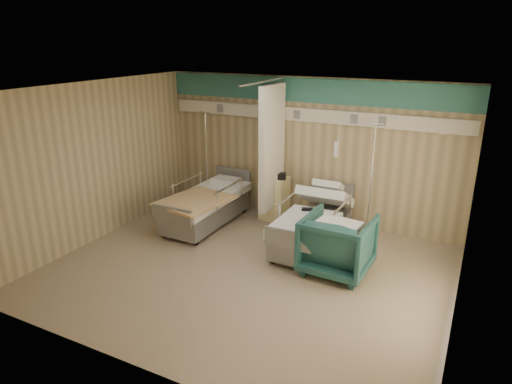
% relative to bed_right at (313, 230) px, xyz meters
% --- Properties ---
extents(ground, '(6.00, 5.00, 0.00)m').
position_rel_bed_right_xyz_m(ground, '(-0.60, -1.30, -0.32)').
color(ground, '#86725C').
rests_on(ground, ground).
extents(room_walls, '(6.04, 5.04, 2.82)m').
position_rel_bed_right_xyz_m(room_walls, '(-0.63, -1.05, 1.55)').
color(room_walls, tan).
rests_on(room_walls, ground).
extents(bed_right, '(1.00, 2.16, 0.63)m').
position_rel_bed_right_xyz_m(bed_right, '(0.00, 0.00, 0.00)').
color(bed_right, white).
rests_on(bed_right, ground).
extents(bed_left, '(1.00, 2.16, 0.63)m').
position_rel_bed_right_xyz_m(bed_left, '(-2.20, 0.00, 0.00)').
color(bed_left, white).
rests_on(bed_left, ground).
extents(bedside_cabinet, '(0.50, 0.48, 0.85)m').
position_rel_bed_right_xyz_m(bedside_cabinet, '(-1.15, 0.90, 0.11)').
color(bedside_cabinet, '#F2E097').
rests_on(bedside_cabinet, ground).
extents(visitor_armchair, '(1.04, 1.07, 0.94)m').
position_rel_bed_right_xyz_m(visitor_armchair, '(0.65, -0.68, 0.15)').
color(visitor_armchair, '#1E4B4A').
rests_on(visitor_armchair, ground).
extents(waffle_blanket, '(0.72, 0.65, 0.07)m').
position_rel_bed_right_xyz_m(waffle_blanket, '(0.64, -0.74, 0.66)').
color(waffle_blanket, silver).
rests_on(waffle_blanket, visitor_armchair).
extents(iv_stand_right, '(0.38, 0.38, 2.12)m').
position_rel_bed_right_xyz_m(iv_stand_right, '(0.77, 0.77, 0.12)').
color(iv_stand_right, silver).
rests_on(iv_stand_right, ground).
extents(iv_stand_left, '(0.37, 0.37, 2.07)m').
position_rel_bed_right_xyz_m(iv_stand_left, '(-2.68, 0.82, 0.11)').
color(iv_stand_left, silver).
rests_on(iv_stand_left, ground).
extents(call_remote, '(0.22, 0.15, 0.04)m').
position_rel_bed_right_xyz_m(call_remote, '(-0.14, 0.06, 0.34)').
color(call_remote, black).
rests_on(call_remote, bed_right).
extents(tan_blanket, '(1.21, 1.43, 0.04)m').
position_rel_bed_right_xyz_m(tan_blanket, '(-2.13, -0.46, 0.34)').
color(tan_blanket, tan).
rests_on(tan_blanket, bed_left).
extents(toiletry_bag, '(0.25, 0.20, 0.12)m').
position_rel_bed_right_xyz_m(toiletry_bag, '(-1.02, 0.87, 0.60)').
color(toiletry_bag, black).
rests_on(toiletry_bag, bedside_cabinet).
extents(white_cup, '(0.11, 0.11, 0.13)m').
position_rel_bed_right_xyz_m(white_cup, '(-1.27, 0.92, 0.60)').
color(white_cup, white).
rests_on(white_cup, bedside_cabinet).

